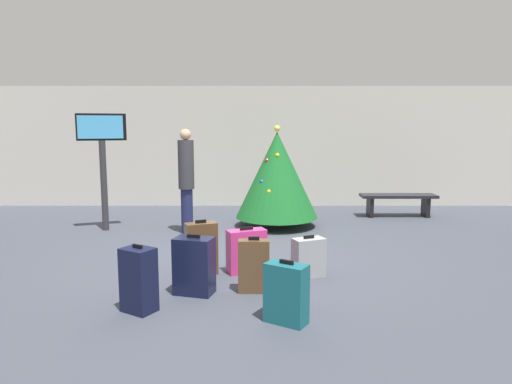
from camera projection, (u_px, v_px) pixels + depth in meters
The scene contains 13 objects.
ground_plane at pixel (235, 257), 6.89m from camera, with size 16.00×16.00×0.00m, color #424754.
back_wall at pixel (242, 147), 11.21m from camera, with size 16.00×0.20×2.87m, color beige.
holiday_tree at pixel (275, 175), 8.90m from camera, with size 1.58×1.58×1.95m.
flight_info_kiosk at pixel (100, 150), 8.48m from camera, with size 0.85×0.37×2.16m.
waiting_bench at pixel (396, 200), 9.95m from camera, with size 1.60×0.44×0.48m.
traveller_0 at pixel (184, 178), 8.32m from camera, with size 0.36×0.36×1.89m.
suitcase_0 at pixel (285, 293), 4.58m from camera, with size 0.46×0.40×0.64m.
suitcase_1 at pixel (199, 249), 6.07m from camera, with size 0.45×0.34×0.73m.
suitcase_2 at pixel (252, 266), 5.43m from camera, with size 0.37×0.17×0.67m.
suitcase_3 at pixel (192, 266), 5.37m from camera, with size 0.50×0.38×0.70m.
suitcase_4 at pixel (245, 251), 6.17m from camera, with size 0.56×0.39×0.62m.
suitcase_5 at pixel (137, 280), 4.85m from camera, with size 0.41×0.39×0.72m.
suitcase_6 at pixel (307, 257), 6.00m from camera, with size 0.46×0.36×0.54m.
Camera 1 is at (0.29, -6.69, 1.95)m, focal length 32.57 mm.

